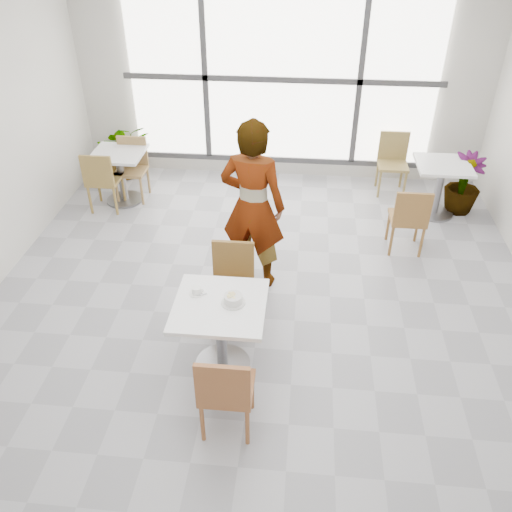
# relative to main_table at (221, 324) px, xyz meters

# --- Properties ---
(floor) EXTENTS (7.00, 7.00, 0.00)m
(floor) POSITION_rel_main_table_xyz_m (0.28, 0.70, -0.52)
(floor) COLOR #9E9EA5
(floor) RESTS_ON ground
(ceiling) EXTENTS (7.00, 7.00, 0.00)m
(ceiling) POSITION_rel_main_table_xyz_m (0.28, 0.70, 2.48)
(ceiling) COLOR white
(ceiling) RESTS_ON ground
(wall_back) EXTENTS (6.00, 0.00, 6.00)m
(wall_back) POSITION_rel_main_table_xyz_m (0.28, 4.20, 0.98)
(wall_back) COLOR silver
(wall_back) RESTS_ON ground
(window) EXTENTS (4.60, 0.07, 2.52)m
(window) POSITION_rel_main_table_xyz_m (0.28, 4.13, 0.98)
(window) COLOR white
(window) RESTS_ON ground
(main_table) EXTENTS (0.80, 0.80, 0.75)m
(main_table) POSITION_rel_main_table_xyz_m (0.00, 0.00, 0.00)
(main_table) COLOR white
(main_table) RESTS_ON ground
(chair_near) EXTENTS (0.42, 0.42, 0.87)m
(chair_near) POSITION_rel_main_table_xyz_m (0.15, -0.73, -0.02)
(chair_near) COLOR #9C5D34
(chair_near) RESTS_ON ground
(chair_far) EXTENTS (0.42, 0.42, 0.87)m
(chair_far) POSITION_rel_main_table_xyz_m (0.01, 0.70, -0.02)
(chair_far) COLOR brown
(chair_far) RESTS_ON ground
(oatmeal_bowl) EXTENTS (0.21, 0.21, 0.09)m
(oatmeal_bowl) POSITION_rel_main_table_xyz_m (0.12, 0.02, 0.27)
(oatmeal_bowl) COLOR silver
(oatmeal_bowl) RESTS_ON main_table
(coffee_cup) EXTENTS (0.16, 0.13, 0.07)m
(coffee_cup) POSITION_rel_main_table_xyz_m (-0.22, 0.12, 0.26)
(coffee_cup) COLOR white
(coffee_cup) RESTS_ON main_table
(person) EXTENTS (0.77, 0.58, 1.92)m
(person) POSITION_rel_main_table_xyz_m (0.15, 1.37, 0.43)
(person) COLOR black
(person) RESTS_ON ground
(bg_table_left) EXTENTS (0.70, 0.70, 0.75)m
(bg_table_left) POSITION_rel_main_table_xyz_m (-1.90, 3.08, -0.04)
(bg_table_left) COLOR silver
(bg_table_left) RESTS_ON ground
(bg_table_right) EXTENTS (0.70, 0.70, 0.75)m
(bg_table_right) POSITION_rel_main_table_xyz_m (2.49, 3.13, -0.04)
(bg_table_right) COLOR white
(bg_table_right) RESTS_ON ground
(bg_chair_left_near) EXTENTS (0.42, 0.42, 0.87)m
(bg_chair_left_near) POSITION_rel_main_table_xyz_m (-2.06, 2.77, -0.02)
(bg_chair_left_near) COLOR olive
(bg_chair_left_near) RESTS_ON ground
(bg_chair_left_far) EXTENTS (0.42, 0.42, 0.87)m
(bg_chair_left_far) POSITION_rel_main_table_xyz_m (-1.78, 3.25, -0.02)
(bg_chair_left_far) COLOR #9F7C49
(bg_chair_left_far) RESTS_ON ground
(bg_chair_right_near) EXTENTS (0.42, 0.42, 0.87)m
(bg_chair_right_near) POSITION_rel_main_table_xyz_m (1.94, 2.12, -0.02)
(bg_chair_right_near) COLOR olive
(bg_chair_right_near) RESTS_ON ground
(bg_chair_right_far) EXTENTS (0.42, 0.42, 0.87)m
(bg_chair_right_far) POSITION_rel_main_table_xyz_m (1.94, 3.80, -0.02)
(bg_chair_right_far) COLOR #9B8246
(bg_chair_right_far) RESTS_ON ground
(plant_left) EXTENTS (0.97, 0.92, 0.86)m
(plant_left) POSITION_rel_main_table_xyz_m (-2.10, 3.90, -0.09)
(plant_left) COLOR #477739
(plant_left) RESTS_ON ground
(plant_right) EXTENTS (0.54, 0.54, 0.84)m
(plant_right) POSITION_rel_main_table_xyz_m (2.84, 3.25, -0.10)
(plant_right) COLOR #43723D
(plant_right) RESTS_ON ground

